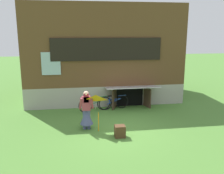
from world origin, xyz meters
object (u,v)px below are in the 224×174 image
at_px(wooden_crate, 120,131).
at_px(kite, 96,104).
at_px(person, 86,113).
at_px(bicycle_blue, 114,102).
at_px(bicycle_green, 95,104).

bearing_deg(wooden_crate, kite, 151.85).
height_order(person, wooden_crate, person).
bearing_deg(kite, person, 123.20).
bearing_deg(bicycle_blue, bicycle_green, -179.71).
xyz_separation_m(bicycle_green, wooden_crate, (0.66, -3.16, -0.14)).
xyz_separation_m(bicycle_blue, wooden_crate, (-0.31, -3.36, -0.13)).
bearing_deg(bicycle_green, wooden_crate, -93.08).
bearing_deg(bicycle_green, kite, -108.70).
height_order(kite, bicycle_blue, kite).
bearing_deg(kite, wooden_crate, -28.15).
relative_size(person, bicycle_blue, 1.01).
distance_m(person, bicycle_green, 2.28).
xyz_separation_m(bicycle_blue, bicycle_green, (-0.97, -0.20, 0.01)).
bearing_deg(bicycle_blue, kite, -122.86).
relative_size(bicycle_blue, wooden_crate, 3.49).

